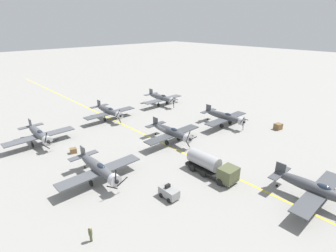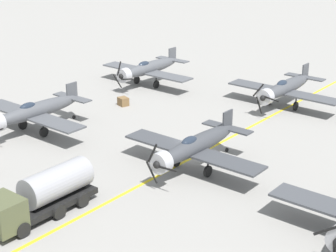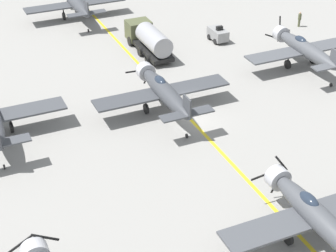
# 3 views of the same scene
# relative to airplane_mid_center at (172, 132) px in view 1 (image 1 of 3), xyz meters

# --- Properties ---
(ground_plane) EXTENTS (400.00, 400.00, 0.00)m
(ground_plane) POSITION_rel_airplane_mid_center_xyz_m (1.53, -2.13, -2.01)
(ground_plane) COLOR gray
(taxiway_stripe) EXTENTS (0.30, 160.00, 0.01)m
(taxiway_stripe) POSITION_rel_airplane_mid_center_xyz_m (1.53, -2.13, -2.01)
(taxiway_stripe) COLOR yellow
(taxiway_stripe) RESTS_ON ground
(airplane_mid_center) EXTENTS (12.00, 9.98, 3.65)m
(airplane_mid_center) POSITION_rel_airplane_mid_center_xyz_m (0.00, 0.00, 0.00)
(airplane_mid_center) COLOR #3F4247
(airplane_mid_center) RESTS_ON ground
(airplane_mid_right) EXTENTS (12.00, 9.98, 3.80)m
(airplane_mid_right) POSITION_rel_airplane_mid_center_xyz_m (16.10, 2.44, -0.00)
(airplane_mid_right) COLOR #505257
(airplane_mid_right) RESTS_ON ground
(airplane_near_center) EXTENTS (12.00, 9.98, 3.65)m
(airplane_near_center) POSITION_rel_airplane_mid_center_xyz_m (1.97, -18.28, -0.00)
(airplane_near_center) COLOR #4A4D52
(airplane_near_center) RESTS_ON ground
(airplane_near_left) EXTENTS (12.00, 9.98, 3.65)m
(airplane_near_left) POSITION_rel_airplane_mid_center_xyz_m (-14.20, -18.62, -0.00)
(airplane_near_left) COLOR #55585D
(airplane_near_left) RESTS_ON ground
(airplane_near_right) EXTENTS (12.00, 9.98, 3.73)m
(airplane_near_right) POSITION_rel_airplane_mid_center_xyz_m (18.03, -15.46, -0.00)
(airplane_near_right) COLOR #54565B
(airplane_near_right) RESTS_ON ground
(airplane_far_center) EXTENTS (12.00, 9.98, 3.65)m
(airplane_far_center) POSITION_rel_airplane_mid_center_xyz_m (-0.59, 24.50, 0.00)
(airplane_far_center) COLOR #42454A
(airplane_far_center) RESTS_ON ground
(airplane_mid_left) EXTENTS (12.00, 9.98, 3.65)m
(airplane_mid_left) POSITION_rel_airplane_mid_center_xyz_m (-14.07, 1.66, 0.00)
(airplane_mid_left) COLOR #44474C
(airplane_mid_left) RESTS_ON ground
(fuel_tanker) EXTENTS (2.67, 8.00, 2.98)m
(fuel_tanker) POSITION_rel_airplane_mid_center_xyz_m (3.59, 12.02, -0.50)
(fuel_tanker) COLOR black
(fuel_tanker) RESTS_ON ground
(tow_tractor) EXTENTS (1.57, 2.60, 1.79)m
(tow_tractor) POSITION_rel_airplane_mid_center_xyz_m (11.62, 11.74, -1.22)
(tow_tractor) COLOR gray
(tow_tractor) RESTS_ON ground
(ground_crew_walking) EXTENTS (0.39, 0.39, 1.77)m
(ground_crew_walking) POSITION_rel_airplane_mid_center_xyz_m (22.20, 11.60, -1.05)
(ground_crew_walking) COLOR #515638
(ground_crew_walking) RESTS_ON ground
(supply_crate_by_tanker) EXTENTS (1.67, 1.47, 1.24)m
(supply_crate_by_tanker) POSITION_rel_airplane_mid_center_xyz_m (-20.45, 10.45, -1.39)
(supply_crate_by_tanker) COLOR brown
(supply_crate_by_tanker) RESTS_ON ground
(supply_crate_mid_lane) EXTENTS (1.25, 1.13, 0.87)m
(supply_crate_mid_lane) POSITION_rel_airplane_mid_center_xyz_m (15.17, -8.13, -1.58)
(supply_crate_mid_lane) COLOR brown
(supply_crate_mid_lane) RESTS_ON ground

